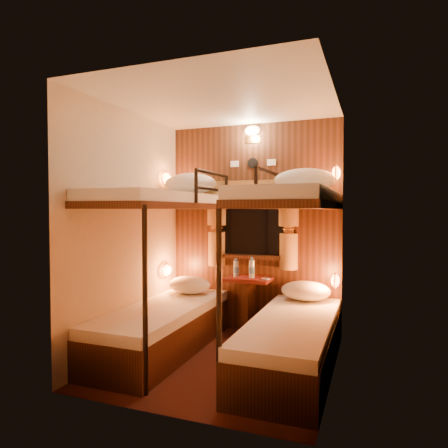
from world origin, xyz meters
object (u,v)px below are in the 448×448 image
at_px(bunk_left, 163,295).
at_px(bottle_left, 236,269).
at_px(bunk_right, 292,306).
at_px(table, 248,298).
at_px(bottle_right, 252,269).

height_order(bunk_left, bottle_left, bunk_left).
xyz_separation_m(bunk_right, table, (-0.65, 0.78, -0.14)).
bearing_deg(bottle_left, bottle_right, -6.85).
xyz_separation_m(table, bottle_left, (-0.15, 0.00, 0.33)).
xyz_separation_m(bunk_left, bunk_right, (1.30, 0.00, 0.00)).
relative_size(bunk_left, bottle_left, 9.02).
bearing_deg(table, bottle_right, -24.39).
bearing_deg(bottle_right, bottle_left, 173.15).
bearing_deg(bottle_right, bunk_right, -51.64).
relative_size(table, bottle_right, 2.79).
bearing_deg(bunk_left, bottle_left, 57.39).
xyz_separation_m(table, bottle_right, (0.05, -0.02, 0.34)).
bearing_deg(table, bunk_left, -129.67).
xyz_separation_m(bunk_left, bottle_left, (0.50, 0.78, 0.18)).
relative_size(bottle_left, bottle_right, 0.90).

